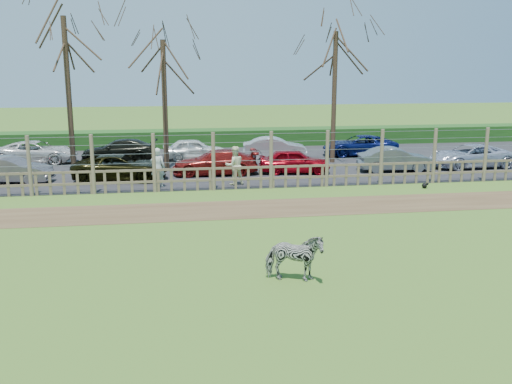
{
  "coord_description": "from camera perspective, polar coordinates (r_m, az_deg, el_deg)",
  "views": [
    {
      "loc": [
        -1.81,
        -15.98,
        5.29
      ],
      "look_at": [
        1.0,
        2.5,
        1.1
      ],
      "focal_mm": 40.0,
      "sensor_mm": 36.0,
      "label": 1
    }
  ],
  "objects": [
    {
      "name": "car_10",
      "position": [
        32.31,
        -6.21,
        4.28
      ],
      "size": [
        3.52,
        1.42,
        1.2
      ],
      "primitive_type": "imported",
      "rotation": [
        0.0,
        0.0,
        1.57
      ],
      "color": "white",
      "rests_on": "asphalt"
    },
    {
      "name": "car_1",
      "position": [
        28.03,
        -23.35,
        2.04
      ],
      "size": [
        3.77,
        1.71,
        1.2
      ],
      "primitive_type": "imported",
      "rotation": [
        0.0,
        0.0,
        1.45
      ],
      "color": "slate",
      "rests_on": "asphalt"
    },
    {
      "name": "visitor_a",
      "position": [
        25.25,
        -9.8,
        2.44
      ],
      "size": [
        0.71,
        0.55,
        1.72
      ],
      "primitive_type": "imported",
      "rotation": [
        0.0,
        0.0,
        2.91
      ],
      "color": "#B7C2B6",
      "rests_on": "asphalt"
    },
    {
      "name": "car_12",
      "position": [
        34.16,
        10.33,
        4.6
      ],
      "size": [
        4.46,
        2.32,
        1.2
      ],
      "primitive_type": "imported",
      "rotation": [
        0.0,
        0.0,
        4.63
      ],
      "color": "#0C1551",
      "rests_on": "asphalt"
    },
    {
      "name": "fence",
      "position": [
        24.46,
        -4.26,
        2.03
      ],
      "size": [
        30.16,
        0.16,
        2.5
      ],
      "color": "brown",
      "rests_on": "ground"
    },
    {
      "name": "car_9",
      "position": [
        32.62,
        -13.5,
        4.09
      ],
      "size": [
        4.24,
        1.95,
        1.2
      ],
      "primitive_type": "imported",
      "rotation": [
        0.0,
        0.0,
        4.65
      ],
      "color": "black",
      "rests_on": "asphalt"
    },
    {
      "name": "car_11",
      "position": [
        32.71,
        1.9,
        4.45
      ],
      "size": [
        3.77,
        1.72,
        1.2
      ],
      "primitive_type": "imported",
      "rotation": [
        0.0,
        0.0,
        1.44
      ],
      "color": "#BDB9B8",
      "rests_on": "asphalt"
    },
    {
      "name": "car_4",
      "position": [
        28.18,
        3.86,
        3.1
      ],
      "size": [
        3.68,
        1.88,
        1.2
      ],
      "primitive_type": "imported",
      "rotation": [
        0.0,
        0.0,
        1.43
      ],
      "color": "maroon",
      "rests_on": "asphalt"
    },
    {
      "name": "tree_left",
      "position": [
        28.87,
        -18.46,
        12.65
      ],
      "size": [
        4.8,
        4.8,
        7.88
      ],
      "color": "#3D2B1E",
      "rests_on": "ground"
    },
    {
      "name": "visitor_b",
      "position": [
        25.37,
        -2.15,
        2.66
      ],
      "size": [
        0.93,
        0.78,
        1.72
      ],
      "primitive_type": "imported",
      "rotation": [
        0.0,
        0.0,
        3.3
      ],
      "color": "#EEEDB9",
      "rests_on": "asphalt"
    },
    {
      "name": "crow",
      "position": [
        25.98,
        16.52,
        0.63
      ],
      "size": [
        0.3,
        0.22,
        0.25
      ],
      "color": "black",
      "rests_on": "ground"
    },
    {
      "name": "car_6",
      "position": [
        31.74,
        20.63,
        3.39
      ],
      "size": [
        4.47,
        2.34,
        1.2
      ],
      "primitive_type": "imported",
      "rotation": [
        0.0,
        0.0,
        4.79
      ],
      "color": "#B0B3C6",
      "rests_on": "asphalt"
    },
    {
      "name": "ground",
      "position": [
        16.93,
        -2.08,
        -5.58
      ],
      "size": [
        120.0,
        120.0,
        0.0
      ],
      "primitive_type": "plane",
      "color": "olive",
      "rests_on": "ground"
    },
    {
      "name": "tree_mid",
      "position": [
        29.48,
        -9.21,
        11.65
      ],
      "size": [
        4.8,
        4.8,
        6.83
      ],
      "color": "#3D2B1E",
      "rests_on": "ground"
    },
    {
      "name": "asphalt",
      "position": [
        30.99,
        -5.18,
        2.79
      ],
      "size": [
        44.0,
        13.0,
        0.04
      ],
      "primitive_type": "cube",
      "color": "#232326",
      "rests_on": "ground"
    },
    {
      "name": "car_2",
      "position": [
        27.09,
        -13.42,
        2.4
      ],
      "size": [
        4.49,
        2.39,
        1.2
      ],
      "primitive_type": "imported",
      "rotation": [
        0.0,
        0.0,
        1.48
      ],
      "color": "black",
      "rests_on": "asphalt"
    },
    {
      "name": "car_3",
      "position": [
        27.84,
        -4.1,
        2.98
      ],
      "size": [
        4.18,
        1.78,
        1.2
      ],
      "primitive_type": "imported",
      "rotation": [
        0.0,
        0.0,
        4.69
      ],
      "color": "maroon",
      "rests_on": "asphalt"
    },
    {
      "name": "tree_right",
      "position": [
        31.25,
        7.91,
        12.42
      ],
      "size": [
        4.8,
        4.8,
        7.35
      ],
      "color": "#3D2B1E",
      "rests_on": "ground"
    },
    {
      "name": "car_8",
      "position": [
        33.29,
        -21.1,
        3.75
      ],
      "size": [
        4.49,
        2.4,
        1.2
      ],
      "primitive_type": "imported",
      "rotation": [
        0.0,
        0.0,
        1.47
      ],
      "color": "silver",
      "rests_on": "asphalt"
    },
    {
      "name": "dirt_strip",
      "position": [
        21.23,
        -3.48,
        -1.81
      ],
      "size": [
        34.0,
        2.8,
        0.01
      ],
      "primitive_type": "cube",
      "color": "brown",
      "rests_on": "ground"
    },
    {
      "name": "hedge",
      "position": [
        37.82,
        -5.87,
        5.36
      ],
      "size": [
        46.0,
        2.0,
        1.1
      ],
      "primitive_type": "cube",
      "color": "#1E4716",
      "rests_on": "ground"
    },
    {
      "name": "zebra",
      "position": [
        14.23,
        3.83,
        -6.56
      ],
      "size": [
        1.58,
        1.02,
        1.23
      ],
      "primitive_type": "imported",
      "rotation": [
        0.0,
        0.0,
        1.31
      ],
      "color": "gray",
      "rests_on": "ground"
    },
    {
      "name": "car_5",
      "position": [
        29.48,
        13.72,
        3.19
      ],
      "size": [
        3.75,
        1.61,
        1.2
      ],
      "primitive_type": "imported",
      "rotation": [
        0.0,
        0.0,
        1.48
      ],
      "color": "slate",
      "rests_on": "asphalt"
    }
  ]
}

